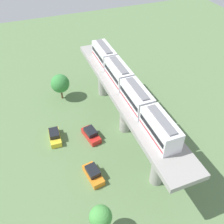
{
  "coord_description": "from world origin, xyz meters",
  "views": [
    {
      "loc": [
        -13.92,
        -29.51,
        32.53
      ],
      "look_at": [
        -2.5,
        -0.12,
        5.03
      ],
      "focal_mm": 40.52,
      "sensor_mm": 36.0,
      "label": 1
    }
  ],
  "objects_px": {
    "parked_car_orange": "(93,174)",
    "parked_car_red": "(91,134)",
    "parked_car_yellow": "(55,136)",
    "tree_mid_lot": "(101,217)",
    "train": "(127,85)",
    "tree_near_viaduct": "(60,84)"
  },
  "relations": [
    {
      "from": "parked_car_orange",
      "to": "train",
      "type": "bearing_deg",
      "value": 33.37
    },
    {
      "from": "train",
      "to": "parked_car_red",
      "type": "distance_m",
      "value": 11.12
    },
    {
      "from": "train",
      "to": "tree_near_viaduct",
      "type": "height_order",
      "value": "train"
    },
    {
      "from": "parked_car_red",
      "to": "tree_mid_lot",
      "type": "xyz_separation_m",
      "value": [
        -3.74,
        -16.03,
        3.03
      ]
    },
    {
      "from": "train",
      "to": "parked_car_orange",
      "type": "height_order",
      "value": "train"
    },
    {
      "from": "parked_car_yellow",
      "to": "tree_near_viaduct",
      "type": "relative_size",
      "value": 0.78
    },
    {
      "from": "parked_car_yellow",
      "to": "tree_near_viaduct",
      "type": "bearing_deg",
      "value": 74.84
    },
    {
      "from": "parked_car_orange",
      "to": "tree_mid_lot",
      "type": "bearing_deg",
      "value": -109.41
    },
    {
      "from": "parked_car_red",
      "to": "parked_car_yellow",
      "type": "height_order",
      "value": "same"
    },
    {
      "from": "train",
      "to": "tree_mid_lot",
      "type": "height_order",
      "value": "train"
    },
    {
      "from": "parked_car_orange",
      "to": "tree_near_viaduct",
      "type": "relative_size",
      "value": 0.8
    },
    {
      "from": "tree_mid_lot",
      "to": "parked_car_yellow",
      "type": "bearing_deg",
      "value": 97.06
    },
    {
      "from": "parked_car_red",
      "to": "parked_car_orange",
      "type": "xyz_separation_m",
      "value": [
        -2.16,
        -7.91,
        0.0
      ]
    },
    {
      "from": "train",
      "to": "parked_car_yellow",
      "type": "xyz_separation_m",
      "value": [
        -12.24,
        2.24,
        -9.17
      ]
    },
    {
      "from": "parked_car_red",
      "to": "parked_car_yellow",
      "type": "relative_size",
      "value": 1.04
    },
    {
      "from": "parked_car_yellow",
      "to": "tree_mid_lot",
      "type": "distance_m",
      "value": 18.29
    },
    {
      "from": "tree_near_viaduct",
      "to": "tree_mid_lot",
      "type": "distance_m",
      "value": 29.01
    },
    {
      "from": "parked_car_orange",
      "to": "parked_car_red",
      "type": "bearing_deg",
      "value": 66.3
    },
    {
      "from": "parked_car_yellow",
      "to": "tree_mid_lot",
      "type": "bearing_deg",
      "value": -79.31
    },
    {
      "from": "tree_near_viaduct",
      "to": "tree_mid_lot",
      "type": "height_order",
      "value": "tree_near_viaduct"
    },
    {
      "from": "parked_car_red",
      "to": "train",
      "type": "bearing_deg",
      "value": -14.51
    },
    {
      "from": "parked_car_orange",
      "to": "parked_car_yellow",
      "type": "bearing_deg",
      "value": 102.8
    }
  ]
}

